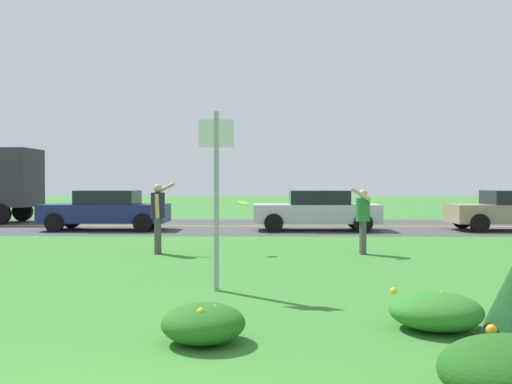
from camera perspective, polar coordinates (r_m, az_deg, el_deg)
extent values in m
plane|color=#387A2D|center=(13.03, -5.28, -6.68)|extent=(120.00, 120.00, 0.00)
cube|color=#424244|center=(22.71, -2.58, -3.43)|extent=(120.00, 8.40, 0.01)
cube|color=yellow|center=(22.71, -2.58, -3.42)|extent=(120.00, 0.16, 0.00)
ellipsoid|color=#2D7526|center=(7.16, 17.51, -11.25)|extent=(1.09, 1.05, 0.43)
sphere|color=yellow|center=(7.42, 18.75, -9.93)|extent=(0.07, 0.07, 0.07)
sphere|color=yellow|center=(7.08, 15.97, -10.44)|extent=(0.05, 0.05, 0.05)
sphere|color=yellow|center=(7.27, 17.95, -9.59)|extent=(0.06, 0.06, 0.06)
sphere|color=yellow|center=(7.25, 13.56, -9.57)|extent=(0.08, 0.08, 0.08)
sphere|color=yellow|center=(7.60, 16.02, -10.26)|extent=(0.08, 0.08, 0.08)
sphere|color=yellow|center=(7.55, 19.06, -10.18)|extent=(0.06, 0.06, 0.06)
sphere|color=orange|center=(5.12, 22.44, -12.58)|extent=(0.09, 0.09, 0.09)
ellipsoid|color=#23661E|center=(6.32, -5.27, -12.91)|extent=(0.91, 0.93, 0.42)
sphere|color=gold|center=(6.44, -3.87, -11.60)|extent=(0.08, 0.08, 0.08)
sphere|color=gold|center=(6.28, -2.16, -12.62)|extent=(0.09, 0.09, 0.09)
sphere|color=gold|center=(6.23, -4.14, -11.48)|extent=(0.06, 0.06, 0.06)
sphere|color=gold|center=(6.52, -6.66, -11.85)|extent=(0.08, 0.08, 0.08)
sphere|color=gold|center=(6.07, -5.55, -11.82)|extent=(0.08, 0.08, 0.08)
cube|color=#93969B|center=(9.13, -3.96, -0.92)|extent=(0.07, 0.10, 2.86)
cube|color=silver|center=(9.13, -3.98, 5.86)|extent=(0.56, 0.03, 0.44)
cylinder|color=#232328|center=(14.06, -9.77, -1.31)|extent=(0.34, 0.34, 0.62)
sphere|color=tan|center=(14.05, -9.78, 0.36)|extent=(0.21, 0.21, 0.21)
cylinder|color=#4C4742|center=(14.19, -9.70, -4.30)|extent=(0.14, 0.14, 0.87)
cylinder|color=#4C4742|center=(14.02, -9.83, -4.36)|extent=(0.14, 0.14, 0.87)
cylinder|color=tan|center=(14.22, -9.22, 0.31)|extent=(0.56, 0.09, 0.33)
cylinder|color=tan|center=(13.86, -9.84, -1.41)|extent=(0.11, 0.09, 0.58)
cylinder|color=#287038|center=(14.01, 10.62, -1.74)|extent=(0.34, 0.34, 0.56)
sphere|color=tan|center=(14.00, 10.63, -0.18)|extent=(0.21, 0.21, 0.21)
cylinder|color=#4C4742|center=(13.98, 10.67, -4.54)|extent=(0.14, 0.14, 0.80)
cylinder|color=#4C4742|center=(14.14, 10.55, -4.48)|extent=(0.14, 0.14, 0.80)
cylinder|color=tan|center=(13.79, 10.39, -0.22)|extent=(0.50, 0.09, 0.35)
cylinder|color=tan|center=(14.20, 10.41, -1.78)|extent=(0.11, 0.09, 0.53)
cylinder|color=#8CD133|center=(13.91, -1.33, -1.10)|extent=(0.29, 0.28, 0.13)
torus|color=#8CD133|center=(13.91, -1.33, -1.13)|extent=(0.29, 0.27, 0.13)
cylinder|color=black|center=(21.19, 21.42, -2.92)|extent=(0.66, 0.22, 0.66)
cylinder|color=black|center=(22.87, 19.86, -2.63)|extent=(0.66, 0.22, 0.66)
cube|color=#B7BABF|center=(20.82, 6.02, -2.13)|extent=(4.50, 1.82, 0.66)
cube|color=black|center=(20.80, 6.29, -0.56)|extent=(2.10, 1.64, 0.52)
cylinder|color=black|center=(19.87, 1.78, -3.11)|extent=(0.66, 0.22, 0.66)
cylinder|color=black|center=(21.64, 1.71, -2.78)|extent=(0.66, 0.22, 0.66)
cylinder|color=black|center=(20.15, 10.64, -3.07)|extent=(0.66, 0.22, 0.66)
cylinder|color=black|center=(21.90, 9.86, -2.75)|extent=(0.66, 0.22, 0.66)
cube|color=navy|center=(21.55, -14.78, -2.05)|extent=(4.50, 1.82, 0.66)
cube|color=black|center=(21.50, -14.53, -0.54)|extent=(2.10, 1.64, 0.52)
cylinder|color=black|center=(21.20, -19.47, -2.91)|extent=(0.66, 0.22, 0.66)
cylinder|color=black|center=(22.88, -17.91, -2.62)|extent=(0.66, 0.22, 0.66)
cylinder|color=black|center=(20.33, -11.25, -3.03)|extent=(0.66, 0.22, 0.66)
cylinder|color=black|center=(22.07, -10.27, -2.72)|extent=(0.66, 0.22, 0.66)
cylinder|color=black|center=(25.89, -24.19, -2.01)|extent=(0.88, 0.26, 0.88)
cylinder|color=black|center=(27.89, -22.27, -1.79)|extent=(0.88, 0.26, 0.88)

